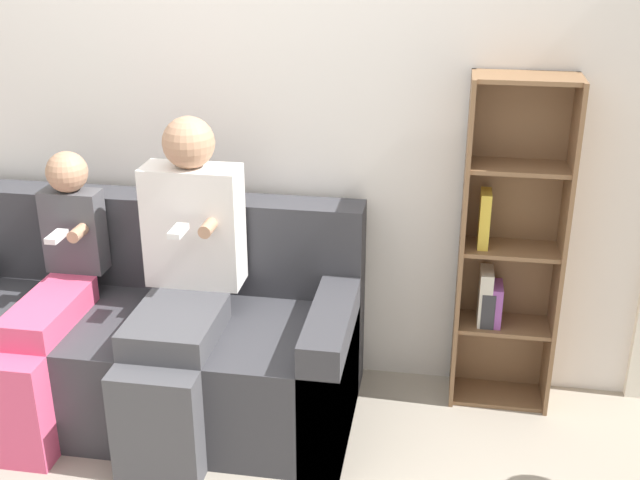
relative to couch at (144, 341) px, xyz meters
The scene contains 6 objects.
ground_plane 0.67m from the couch, 55.88° to the right, with size 14.00×14.00×0.00m, color #9E9384.
back_wall 1.12m from the couch, 52.45° to the left, with size 10.00×0.06×2.55m.
couch is the anchor object (origin of this frame).
adult_seated 0.45m from the couch, 26.08° to the right, with size 0.40×0.74×1.28m.
child_seated 0.44m from the couch, 153.36° to the right, with size 0.25×0.76×1.10m.
bookshelf 1.60m from the couch, 11.59° to the left, with size 0.42×0.24×1.44m.
Camera 1 is at (0.91, -2.37, 2.04)m, focal length 45.00 mm.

